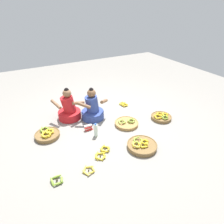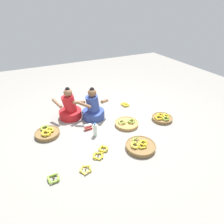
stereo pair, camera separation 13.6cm
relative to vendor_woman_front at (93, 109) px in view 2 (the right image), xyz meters
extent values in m
plane|color=gray|center=(0.24, -0.30, -0.24)|extent=(10.00, 10.00, 0.00)
cylinder|color=#334793|center=(0.00, 0.00, -0.15)|extent=(0.52, 0.52, 0.18)
cylinder|color=#334793|center=(0.00, 0.00, 0.12)|extent=(0.36, 0.33, 0.40)
sphere|color=brown|center=(0.00, 0.00, 0.40)|extent=(0.19, 0.19, 0.19)
sphere|color=black|center=(0.00, 0.00, 0.47)|extent=(0.10, 0.10, 0.10)
cylinder|color=brown|center=(-0.23, -0.09, 0.20)|extent=(0.29, 0.24, 0.16)
cylinder|color=brown|center=(0.24, -0.13, 0.20)|extent=(0.27, 0.26, 0.16)
cylinder|color=red|center=(-0.48, 0.26, -0.15)|extent=(0.52, 0.52, 0.18)
cylinder|color=red|center=(-0.48, 0.26, 0.12)|extent=(0.41, 0.37, 0.41)
sphere|color=#8C6042|center=(-0.48, 0.26, 0.39)|extent=(0.19, 0.19, 0.19)
sphere|color=black|center=(-0.48, 0.26, 0.47)|extent=(0.10, 0.10, 0.10)
cylinder|color=#8C6042|center=(-0.75, 0.25, 0.20)|extent=(0.18, 0.31, 0.16)
cylinder|color=#8C6042|center=(-0.30, 0.07, 0.20)|extent=(0.31, 0.16, 0.16)
cylinder|color=brown|center=(-1.10, -0.23, -0.21)|extent=(0.48, 0.48, 0.07)
torus|color=brown|center=(-1.10, -0.23, -0.17)|extent=(0.50, 0.50, 0.02)
ellipsoid|color=yellow|center=(-0.98, -0.23, -0.14)|extent=(0.06, 0.15, 0.07)
ellipsoid|color=yellow|center=(-1.02, -0.16, -0.14)|extent=(0.15, 0.09, 0.06)
ellipsoid|color=yellow|center=(-1.10, -0.19, -0.14)|extent=(0.10, 0.14, 0.07)
ellipsoid|color=yellow|center=(-1.09, -0.25, -0.13)|extent=(0.11, 0.14, 0.09)
ellipsoid|color=yellow|center=(-1.03, -0.28, -0.13)|extent=(0.15, 0.07, 0.09)
sphere|color=#382D19|center=(-1.04, -0.22, -0.14)|extent=(0.03, 0.03, 0.03)
ellipsoid|color=#8CAD38|center=(-1.05, -0.11, -0.14)|extent=(0.04, 0.15, 0.08)
ellipsoid|color=#8CAD38|center=(-1.06, -0.06, -0.14)|extent=(0.12, 0.14, 0.06)
ellipsoid|color=#8CAD38|center=(-1.13, -0.04, -0.14)|extent=(0.16, 0.07, 0.07)
ellipsoid|color=#8CAD38|center=(-1.18, -0.08, -0.13)|extent=(0.09, 0.15, 0.09)
ellipsoid|color=#8CAD38|center=(-1.18, -0.12, -0.14)|extent=(0.07, 0.15, 0.08)
ellipsoid|color=#8CAD38|center=(-1.13, -0.17, -0.14)|extent=(0.16, 0.06, 0.07)
ellipsoid|color=#8CAD38|center=(-1.07, -0.16, -0.14)|extent=(0.14, 0.12, 0.07)
sphere|color=#382D19|center=(-1.12, -0.10, -0.14)|extent=(0.03, 0.03, 0.03)
ellipsoid|color=yellow|center=(-1.05, -0.30, -0.14)|extent=(0.05, 0.16, 0.08)
ellipsoid|color=yellow|center=(-1.09, -0.23, -0.14)|extent=(0.16, 0.10, 0.09)
ellipsoid|color=yellow|center=(-1.15, -0.23, -0.13)|extent=(0.16, 0.09, 0.09)
ellipsoid|color=yellow|center=(-1.19, -0.26, -0.13)|extent=(0.09, 0.16, 0.09)
ellipsoid|color=yellow|center=(-1.18, -0.33, -0.14)|extent=(0.11, 0.15, 0.08)
ellipsoid|color=yellow|center=(-1.13, -0.36, -0.14)|extent=(0.16, 0.06, 0.08)
ellipsoid|color=yellow|center=(-1.09, -0.35, -0.14)|extent=(0.16, 0.10, 0.09)
sphere|color=#382D19|center=(-1.12, -0.29, -0.14)|extent=(0.03, 0.03, 0.03)
cylinder|color=brown|center=(1.39, -0.79, -0.21)|extent=(0.46, 0.46, 0.06)
torus|color=brown|center=(1.39, -0.79, -0.18)|extent=(0.47, 0.47, 0.02)
ellipsoid|color=gold|center=(1.53, -0.80, -0.15)|extent=(0.04, 0.12, 0.08)
ellipsoid|color=gold|center=(1.51, -0.76, -0.15)|extent=(0.12, 0.10, 0.06)
ellipsoid|color=gold|center=(1.46, -0.76, -0.15)|extent=(0.12, 0.09, 0.08)
ellipsoid|color=gold|center=(1.43, -0.80, -0.15)|extent=(0.05, 0.12, 0.08)
ellipsoid|color=gold|center=(1.46, -0.85, -0.15)|extent=(0.12, 0.09, 0.06)
ellipsoid|color=gold|center=(1.50, -0.85, -0.15)|extent=(0.12, 0.09, 0.06)
sphere|color=#382D19|center=(1.48, -0.80, -0.15)|extent=(0.04, 0.04, 0.04)
ellipsoid|color=gold|center=(1.45, -0.69, -0.15)|extent=(0.05, 0.12, 0.07)
ellipsoid|color=gold|center=(1.40, -0.65, -0.16)|extent=(0.12, 0.03, 0.05)
ellipsoid|color=gold|center=(1.34, -0.71, -0.15)|extent=(0.04, 0.12, 0.07)
ellipsoid|color=gold|center=(1.40, -0.75, -0.15)|extent=(0.12, 0.04, 0.06)
sphere|color=#382D19|center=(1.40, -0.70, -0.15)|extent=(0.03, 0.03, 0.03)
ellipsoid|color=gold|center=(1.35, -0.78, -0.15)|extent=(0.07, 0.16, 0.07)
ellipsoid|color=gold|center=(1.30, -0.73, -0.15)|extent=(0.16, 0.06, 0.07)
ellipsoid|color=gold|center=(1.22, -0.79, -0.15)|extent=(0.05, 0.16, 0.08)
ellipsoid|color=gold|center=(1.28, -0.86, -0.15)|extent=(0.16, 0.05, 0.06)
sphere|color=#382D19|center=(1.29, -0.79, -0.15)|extent=(0.03, 0.03, 0.03)
ellipsoid|color=#8CAD38|center=(1.45, -0.91, -0.15)|extent=(0.06, 0.13, 0.08)
ellipsoid|color=#8CAD38|center=(1.41, -0.85, -0.15)|extent=(0.13, 0.06, 0.08)
ellipsoid|color=#8CAD38|center=(1.34, -0.90, -0.15)|extent=(0.04, 0.12, 0.08)
ellipsoid|color=#8CAD38|center=(1.39, -0.95, -0.15)|extent=(0.13, 0.05, 0.07)
sphere|color=#382D19|center=(1.40, -0.90, -0.15)|extent=(0.03, 0.03, 0.03)
cylinder|color=#A87F47|center=(0.55, -0.62, -0.21)|extent=(0.51, 0.51, 0.06)
torus|color=#A87F47|center=(0.55, -0.62, -0.18)|extent=(0.52, 0.52, 0.02)
ellipsoid|color=#9EB747|center=(0.70, -0.64, -0.15)|extent=(0.06, 0.14, 0.08)
ellipsoid|color=#9EB747|center=(0.67, -0.60, -0.15)|extent=(0.13, 0.09, 0.09)
ellipsoid|color=#9EB747|center=(0.61, -0.60, -0.15)|extent=(0.13, 0.11, 0.08)
ellipsoid|color=#9EB747|center=(0.59, -0.65, -0.15)|extent=(0.05, 0.14, 0.08)
ellipsoid|color=#9EB747|center=(0.62, -0.70, -0.15)|extent=(0.13, 0.09, 0.09)
ellipsoid|color=#9EB747|center=(0.68, -0.69, -0.16)|extent=(0.13, 0.11, 0.07)
sphere|color=#382D19|center=(0.65, -0.65, -0.15)|extent=(0.03, 0.03, 0.03)
ellipsoid|color=#9EB747|center=(0.51, -0.59, -0.16)|extent=(0.06, 0.14, 0.06)
ellipsoid|color=#9EB747|center=(0.45, -0.52, -0.16)|extent=(0.14, 0.04, 0.06)
ellipsoid|color=#9EB747|center=(0.39, -0.57, -0.16)|extent=(0.06, 0.14, 0.06)
ellipsoid|color=#9EB747|center=(0.45, -0.64, -0.15)|extent=(0.14, 0.04, 0.08)
sphere|color=#382D19|center=(0.45, -0.58, -0.15)|extent=(0.03, 0.03, 0.03)
cylinder|color=brown|center=(0.40, -1.40, -0.20)|extent=(0.55, 0.55, 0.08)
torus|color=brown|center=(0.40, -1.40, -0.17)|extent=(0.56, 0.56, 0.02)
ellipsoid|color=gold|center=(0.50, -1.38, -0.13)|extent=(0.07, 0.13, 0.08)
ellipsoid|color=gold|center=(0.47, -1.35, -0.14)|extent=(0.13, 0.09, 0.07)
ellipsoid|color=gold|center=(0.41, -1.36, -0.14)|extent=(0.12, 0.12, 0.07)
ellipsoid|color=gold|center=(0.41, -1.44, -0.13)|extent=(0.12, 0.11, 0.08)
ellipsoid|color=gold|center=(0.47, -1.44, -0.14)|extent=(0.13, 0.09, 0.07)
sphere|color=#382D19|center=(0.45, -1.40, -0.14)|extent=(0.04, 0.04, 0.04)
ellipsoid|color=#8CAD38|center=(0.44, -1.31, -0.14)|extent=(0.06, 0.16, 0.07)
ellipsoid|color=#8CAD38|center=(0.38, -1.23, -0.14)|extent=(0.16, 0.04, 0.08)
ellipsoid|color=#8CAD38|center=(0.32, -1.26, -0.14)|extent=(0.12, 0.14, 0.08)
ellipsoid|color=#8CAD38|center=(0.33, -1.35, -0.14)|extent=(0.14, 0.12, 0.08)
ellipsoid|color=#8CAD38|center=(0.41, -1.36, -0.14)|extent=(0.15, 0.10, 0.07)
sphere|color=#382D19|center=(0.37, -1.30, -0.14)|extent=(0.03, 0.03, 0.03)
ellipsoid|color=yellow|center=(0.34, -1.40, -0.13)|extent=(0.06, 0.15, 0.09)
ellipsoid|color=yellow|center=(0.29, -1.32, -0.14)|extent=(0.15, 0.05, 0.07)
ellipsoid|color=yellow|center=(0.23, -1.36, -0.14)|extent=(0.10, 0.14, 0.07)
ellipsoid|color=yellow|center=(0.24, -1.43, -0.13)|extent=(0.13, 0.12, 0.08)
ellipsoid|color=yellow|center=(0.29, -1.45, -0.14)|extent=(0.15, 0.05, 0.07)
sphere|color=#382D19|center=(0.28, -1.39, -0.14)|extent=(0.03, 0.03, 0.03)
ellipsoid|color=yellow|center=(0.46, -1.45, -0.13)|extent=(0.07, 0.15, 0.09)
ellipsoid|color=yellow|center=(0.38, -1.37, -0.13)|extent=(0.15, 0.06, 0.08)
ellipsoid|color=yellow|center=(0.33, -1.45, -0.14)|extent=(0.05, 0.15, 0.06)
ellipsoid|color=yellow|center=(0.38, -1.50, -0.14)|extent=(0.15, 0.06, 0.06)
sphere|color=#382D19|center=(0.39, -1.44, -0.14)|extent=(0.03, 0.03, 0.03)
ellipsoid|color=olive|center=(-1.14, -1.44, -0.21)|extent=(0.07, 0.17, 0.08)
ellipsoid|color=olive|center=(-1.20, -1.36, -0.22)|extent=(0.16, 0.07, 0.06)
ellipsoid|color=olive|center=(-1.28, -1.43, -0.21)|extent=(0.04, 0.16, 0.09)
ellipsoid|color=olive|center=(-1.20, -1.50, -0.21)|extent=(0.16, 0.05, 0.07)
sphere|color=#382D19|center=(-1.21, -1.43, -0.21)|extent=(0.03, 0.03, 0.03)
ellipsoid|color=yellow|center=(-0.18, -1.14, -0.21)|extent=(0.03, 0.15, 0.08)
ellipsoid|color=yellow|center=(-0.20, -1.10, -0.22)|extent=(0.13, 0.13, 0.06)
ellipsoid|color=yellow|center=(-0.27, -1.08, -0.21)|extent=(0.15, 0.08, 0.08)
ellipsoid|color=yellow|center=(-0.30, -1.11, -0.22)|extent=(0.11, 0.14, 0.06)
ellipsoid|color=yellow|center=(-0.31, -1.16, -0.21)|extent=(0.08, 0.15, 0.07)
ellipsoid|color=yellow|center=(-0.27, -1.20, -0.21)|extent=(0.15, 0.08, 0.08)
ellipsoid|color=yellow|center=(-0.20, -1.18, -0.21)|extent=(0.11, 0.13, 0.09)
sphere|color=#382D19|center=(-0.25, -1.14, -0.22)|extent=(0.03, 0.03, 0.03)
ellipsoid|color=yellow|center=(-0.33, -1.28, -0.22)|extent=(0.07, 0.16, 0.05)
ellipsoid|color=yellow|center=(-0.37, -1.20, -0.22)|extent=(0.16, 0.10, 0.06)
ellipsoid|color=yellow|center=(-0.45, -1.21, -0.21)|extent=(0.14, 0.13, 0.08)
ellipsoid|color=yellow|center=(-0.47, -1.25, -0.22)|extent=(0.06, 0.16, 0.06)
ellipsoid|color=yellow|center=(-0.45, -1.32, -0.21)|extent=(0.14, 0.13, 0.08)
ellipsoid|color=yellow|center=(-0.35, -1.32, -0.21)|extent=(0.14, 0.13, 0.07)
sphere|color=#382D19|center=(-0.40, -1.27, -0.22)|extent=(0.03, 0.03, 0.03)
ellipsoid|color=gold|center=(1.02, 0.19, -0.22)|extent=(0.07, 0.13, 0.06)
ellipsoid|color=gold|center=(0.96, 0.23, -0.21)|extent=(0.13, 0.05, 0.08)
ellipsoid|color=gold|center=(0.91, 0.16, -0.21)|extent=(0.06, 0.13, 0.09)
ellipsoid|color=gold|center=(0.96, 0.12, -0.21)|extent=(0.13, 0.05, 0.07)
sphere|color=#382D19|center=(0.96, 0.17, -0.21)|extent=(0.03, 0.03, 0.03)
ellipsoid|color=yellow|center=(1.04, 0.16, -0.22)|extent=(0.03, 0.15, 0.05)
ellipsoid|color=yellow|center=(0.98, 0.23, -0.22)|extent=(0.15, 0.03, 0.07)
ellipsoid|color=yellow|center=(0.91, 0.16, -0.21)|extent=(0.04, 0.15, 0.07)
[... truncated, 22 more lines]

